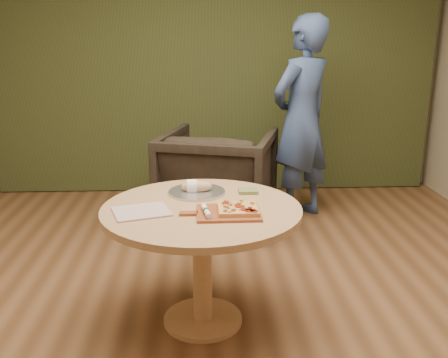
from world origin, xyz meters
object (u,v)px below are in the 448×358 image
pedestal_table (202,229)px  person_standing (301,120)px  bread_roll (195,186)px  cutlery_roll (206,211)px  serving_tray (197,192)px  armchair (218,174)px  pizza_paddle (226,213)px  flatbread_pizza (238,209)px

pedestal_table → person_standing: (0.94, 1.83, 0.34)m
pedestal_table → bread_roll: size_ratio=6.00×
cutlery_roll → person_standing: size_ratio=0.11×
serving_tray → bread_roll: 0.04m
bread_roll → armchair: size_ratio=0.20×
pedestal_table → armchair: armchair is taller
bread_roll → person_standing: (0.97, 1.57, 0.15)m
cutlery_roll → serving_tray: bearing=88.2°
bread_roll → person_standing: size_ratio=0.10×
bread_roll → armchair: armchair is taller
pedestal_table → cutlery_roll: size_ratio=5.82×
cutlery_roll → serving_tray: 0.42m
pedestal_table → pizza_paddle: bearing=-43.3°
pizza_paddle → bread_roll: bread_roll is taller
bread_roll → armchair: (0.19, 1.38, -0.30)m
pizza_paddle → person_standing: (0.80, 1.96, 0.19)m
pizza_paddle → cutlery_roll: cutlery_roll is taller
serving_tray → flatbread_pizza: bearing=-58.6°
pedestal_table → serving_tray: bearing=96.3°
pizza_paddle → armchair: (0.02, 1.77, -0.27)m
pedestal_table → bread_roll: (-0.04, 0.26, 0.18)m
flatbread_pizza → armchair: 1.78m
pedestal_table → armchair: 1.65m
cutlery_roll → armchair: size_ratio=0.20×
pedestal_table → person_standing: 2.08m
person_standing → armchair: bearing=-24.3°
flatbread_pizza → armchair: bearing=91.5°
pedestal_table → bread_roll: 0.32m
flatbread_pizza → person_standing: person_standing is taller
person_standing → cutlery_roll: bearing=27.6°
pedestal_table → flatbread_pizza: bearing=-30.3°
bread_roll → serving_tray: bearing=0.0°
pizza_paddle → flatbread_pizza: bearing=8.8°
pizza_paddle → serving_tray: serving_tray is taller
flatbread_pizza → cutlery_roll: bearing=-168.1°
flatbread_pizza → pedestal_table: bearing=149.7°
pizza_paddle → flatbread_pizza: 0.07m
flatbread_pizza → serving_tray: 0.44m
flatbread_pizza → armchair: size_ratio=0.23×
pedestal_table → person_standing: size_ratio=0.61×
flatbread_pizza → cutlery_roll: 0.18m
pedestal_table → bread_roll: bearing=98.2°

